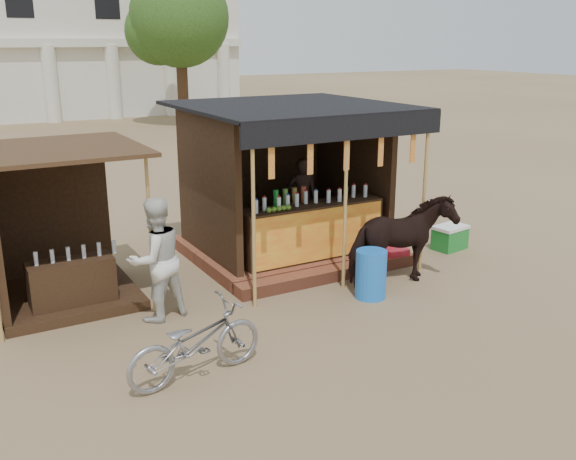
{
  "coord_description": "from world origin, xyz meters",
  "views": [
    {
      "loc": [
        -4.55,
        -6.45,
        3.85
      ],
      "look_at": [
        0.0,
        1.6,
        1.1
      ],
      "focal_mm": 40.0,
      "sensor_mm": 36.0,
      "label": 1
    }
  ],
  "objects": [
    {
      "name": "bystander",
      "position": [
        -1.98,
        1.87,
        0.89
      ],
      "size": [
        1.0,
        0.86,
        1.78
      ],
      "primitive_type": "imported",
      "rotation": [
        0.0,
        0.0,
        3.38
      ],
      "color": "silver",
      "rests_on": "ground"
    },
    {
      "name": "motorbike",
      "position": [
        -2.15,
        -0.0,
        0.46
      ],
      "size": [
        1.8,
        0.83,
        0.91
      ],
      "primitive_type": "imported",
      "rotation": [
        0.0,
        0.0,
        1.7
      ],
      "color": "gray",
      "rests_on": "ground"
    },
    {
      "name": "secondary_stall",
      "position": [
        -3.17,
        3.24,
        0.85
      ],
      "size": [
        2.4,
        2.4,
        2.38
      ],
      "color": "#362213",
      "rests_on": "ground"
    },
    {
      "name": "tree",
      "position": [
        5.81,
        22.14,
        4.63
      ],
      "size": [
        4.5,
        4.4,
        7.0
      ],
      "color": "#382314",
      "rests_on": "ground"
    },
    {
      "name": "blue_barrel",
      "position": [
        1.13,
        0.99,
        0.38
      ],
      "size": [
        0.61,
        0.61,
        0.76
      ],
      "primitive_type": "cylinder",
      "rotation": [
        0.0,
        0.0,
        -0.31
      ],
      "color": "blue",
      "rests_on": "ground"
    },
    {
      "name": "cow",
      "position": [
        1.87,
        1.2,
        0.73
      ],
      "size": [
        1.78,
        0.89,
        1.47
      ],
      "primitive_type": "imported",
      "rotation": [
        0.0,
        0.0,
        1.52
      ],
      "color": "black",
      "rests_on": "ground"
    },
    {
      "name": "cooler",
      "position": [
        3.89,
        2.19,
        0.23
      ],
      "size": [
        0.7,
        0.54,
        0.46
      ],
      "color": "#1A792B",
      "rests_on": "ground"
    },
    {
      "name": "ground",
      "position": [
        0.0,
        0.0,
        0.0
      ],
      "size": [
        120.0,
        120.0,
        0.0
      ],
      "primitive_type": "plane",
      "color": "#846B4C",
      "rests_on": "ground"
    },
    {
      "name": "main_stall",
      "position": [
        1.02,
        3.36,
        1.02
      ],
      "size": [
        3.6,
        3.61,
        2.78
      ],
      "color": "brown",
      "rests_on": "ground"
    },
    {
      "name": "red_crate",
      "position": [
        2.4,
        2.0,
        0.16
      ],
      "size": [
        0.47,
        0.44,
        0.32
      ],
      "primitive_type": "cube",
      "rotation": [
        0.0,
        0.0,
        -0.17
      ],
      "color": "maroon",
      "rests_on": "ground"
    }
  ]
}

